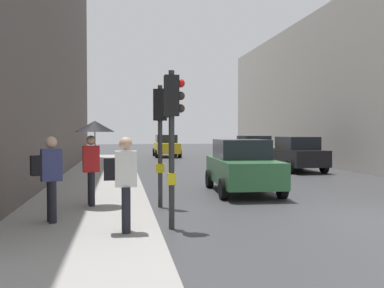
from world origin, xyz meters
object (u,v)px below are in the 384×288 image
Objects in this scene: traffic_light_near_right at (161,123)px; pedestrian_with_grey_backpack at (49,174)px; traffic_light_near_left at (173,120)px; car_green_estate at (242,166)px; car_dark_suv at (296,154)px; pedestrian_with_umbrella at (94,139)px; car_yellow_taxi at (166,146)px; car_silver_hatchback at (253,150)px; pedestrian_with_black_backpack at (123,178)px.

pedestrian_with_grey_backpack is (-2.51, -2.26, -1.09)m from traffic_light_near_right.
traffic_light_near_left reaches higher than car_green_estate.
car_green_estate is at bearing -124.99° from car_dark_suv.
pedestrian_with_umbrella is at bearing -150.07° from car_green_estate.
car_yellow_taxi is at bearing 84.21° from traffic_light_near_left.
car_dark_suv is 15.46m from pedestrian_with_grey_backpack.
pedestrian_with_grey_backpack is (-9.66, -16.74, 0.29)m from car_silver_hatchback.
traffic_light_near_right is at bearing -116.28° from car_silver_hatchback.
car_green_estate is 6.92m from pedestrian_with_black_backpack.
car_silver_hatchback is 2.39× the size of pedestrian_with_black_backpack.
car_dark_suv is 1.01× the size of car_yellow_taxi.
car_dark_suv is 1.99× the size of pedestrian_with_umbrella.
car_yellow_taxi is (2.56, 25.26, -1.39)m from traffic_light_near_left.
car_dark_suv is 2.40× the size of pedestrian_with_grey_backpack.
traffic_light_near_right is 1.81m from pedestrian_with_umbrella.
car_dark_suv is at bearing 55.12° from pedestrian_with_black_backpack.
traffic_light_near_left is 5.87m from car_green_estate.
traffic_light_near_right is at bearing -130.02° from car_dark_suv.
car_yellow_taxi is (-5.22, 13.42, 0.00)m from car_dark_suv.
pedestrian_with_grey_backpack is 1.00× the size of pedestrian_with_black_backpack.
pedestrian_with_umbrella is 2.17m from pedestrian_with_grey_backpack.
car_yellow_taxi is at bearing 91.01° from car_green_estate.
car_green_estate is (-4.22, -12.15, 0.00)m from car_silver_hatchback.
pedestrian_with_black_backpack is (0.72, -3.00, -0.68)m from pedestrian_with_umbrella.
pedestrian_with_umbrella is at bearing 103.44° from pedestrian_with_black_backpack.
pedestrian_with_umbrella reaches higher than car_dark_suv.
traffic_light_near_left is 2.57m from traffic_light_near_right.
pedestrian_with_umbrella is at bearing -120.91° from car_silver_hatchback.
car_green_estate and car_yellow_taxi have the same top height.
pedestrian_with_umbrella is at bearing 128.11° from traffic_light_near_left.
car_green_estate is 7.12m from pedestrian_with_grey_backpack.
traffic_light_near_left is 2.77m from pedestrian_with_grey_backpack.
pedestrian_with_black_backpack is (1.50, -1.10, 0.00)m from pedestrian_with_grey_backpack.
car_dark_suv is (0.64, -5.21, 0.00)m from car_silver_hatchback.
car_green_estate is (2.93, 2.33, -1.37)m from traffic_light_near_right.
pedestrian_with_black_backpack is (-1.02, -3.35, -1.09)m from traffic_light_near_right.
traffic_light_near_right is 0.77× the size of car_dark_suv.
pedestrian_with_grey_backpack reaches higher than car_yellow_taxi.
car_dark_suv is 15.40m from pedestrian_with_black_backpack.
traffic_light_near_right is at bearing 73.17° from pedestrian_with_black_backpack.
traffic_light_near_right reaches higher than pedestrian_with_umbrella.
traffic_light_near_right is 1.84× the size of pedestrian_with_black_backpack.
pedestrian_with_grey_backpack reaches higher than car_green_estate.
pedestrian_with_grey_backpack is (-10.30, -11.53, 0.29)m from car_dark_suv.
car_silver_hatchback is 19.62m from pedestrian_with_black_backpack.
car_silver_hatchback is at bearing 60.00° from pedestrian_with_grey_backpack.
car_dark_suv is at bearing 56.67° from traffic_light_near_left.
pedestrian_with_umbrella reaches higher than pedestrian_with_black_backpack.
pedestrian_with_black_backpack is at bearing -124.88° from car_dark_suv.
pedestrian_with_black_backpack is at bearing -97.83° from car_yellow_taxi.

